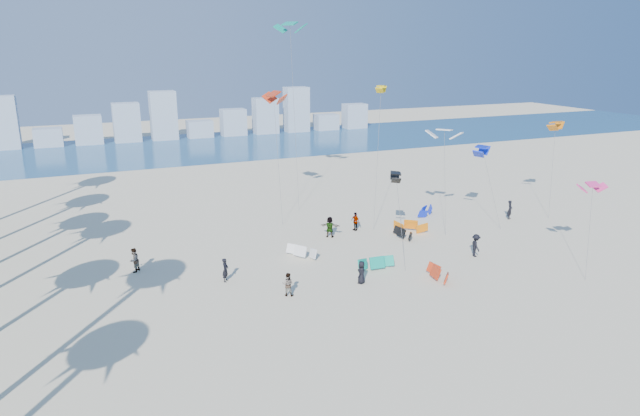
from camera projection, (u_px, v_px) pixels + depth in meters
name	position (u px, v px, depth m)	size (l,w,h in m)	color
ground	(392.00, 387.00, 27.72)	(220.00, 220.00, 0.00)	beige
ocean	(166.00, 149.00, 91.44)	(220.00, 220.00, 0.00)	navy
kitesurfer_near	(225.00, 270.00, 39.91)	(0.62, 0.41, 1.70)	black
kitesurfer_mid	(288.00, 284.00, 37.64)	(0.77, 0.60, 1.59)	gray
kitesurfers_far	(356.00, 238.00, 46.33)	(35.20, 11.79, 1.83)	black
grounded_kites	(391.00, 242.00, 46.82)	(17.88, 16.58, 0.97)	#0B8D76
flying_kites	(401.00, 108.00, 51.95)	(28.00, 29.59, 18.68)	black
distant_skyline	(149.00, 123.00, 99.00)	(85.00, 3.00, 8.40)	#9EADBF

